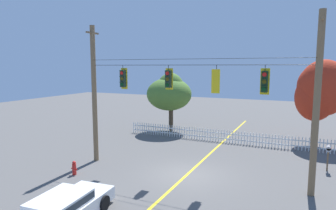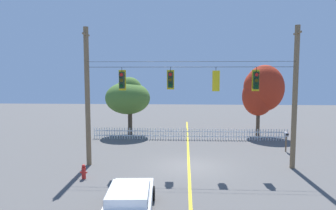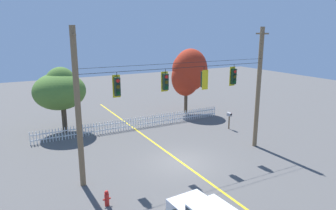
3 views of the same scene
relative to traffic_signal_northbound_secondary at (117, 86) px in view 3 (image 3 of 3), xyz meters
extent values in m
plane|color=#565451|center=(4.05, -0.01, -5.24)|extent=(80.00, 80.00, 0.00)
cube|color=gold|center=(4.05, -0.01, -5.24)|extent=(0.16, 36.00, 0.01)
cylinder|color=brown|center=(-2.13, -0.01, -1.04)|extent=(0.30, 0.30, 8.41)
cylinder|color=brown|center=(10.23, -0.01, -1.04)|extent=(0.30, 0.30, 8.41)
cube|color=brown|center=(-2.13, -0.01, 2.72)|extent=(0.10, 1.10, 0.10)
cube|color=brown|center=(10.23, -0.01, 2.72)|extent=(0.10, 1.10, 0.10)
cylinder|color=black|center=(4.05, -0.01, 0.78)|extent=(12.16, 0.02, 0.02)
cylinder|color=black|center=(4.05, -0.26, 1.09)|extent=(12.16, 0.02, 0.02)
cylinder|color=black|center=(0.00, -0.01, 0.64)|extent=(0.03, 0.03, 0.29)
cube|color=yellow|center=(0.00, 0.12, 0.00)|extent=(0.43, 0.02, 1.23)
cube|color=#1E3323|center=(0.00, -0.01, 0.00)|extent=(0.30, 0.24, 1.00)
cylinder|color=red|center=(0.00, -0.14, 0.33)|extent=(0.20, 0.03, 0.20)
cube|color=#1E3323|center=(0.00, -0.19, 0.44)|extent=(0.22, 0.12, 0.06)
cylinder|color=#463B09|center=(0.00, -0.14, 0.00)|extent=(0.20, 0.03, 0.20)
cube|color=#1E3323|center=(0.00, -0.19, 0.11)|extent=(0.22, 0.12, 0.06)
cylinder|color=#073513|center=(0.00, -0.14, -0.34)|extent=(0.20, 0.03, 0.20)
cube|color=#1E3323|center=(0.00, -0.19, -0.22)|extent=(0.22, 0.12, 0.06)
cylinder|color=black|center=(2.92, -0.01, 0.64)|extent=(0.03, 0.03, 0.29)
cube|color=yellow|center=(2.92, 0.12, 0.03)|extent=(0.43, 0.02, 1.17)
cube|color=#1E3323|center=(2.92, -0.01, 0.03)|extent=(0.30, 0.24, 0.94)
cylinder|color=red|center=(2.92, -0.14, 0.34)|extent=(0.20, 0.03, 0.20)
cube|color=#1E3323|center=(2.92, -0.19, 0.45)|extent=(0.22, 0.12, 0.06)
cylinder|color=#463B09|center=(2.92, -0.14, 0.03)|extent=(0.20, 0.03, 0.20)
cube|color=#1E3323|center=(2.92, -0.19, 0.14)|extent=(0.22, 0.12, 0.06)
cylinder|color=#073513|center=(2.92, -0.14, -0.29)|extent=(0.20, 0.03, 0.20)
cube|color=#1E3323|center=(2.92, -0.19, -0.17)|extent=(0.22, 0.12, 0.06)
cylinder|color=black|center=(5.61, -0.01, 0.62)|extent=(0.03, 0.03, 0.33)
cube|color=yellow|center=(5.61, -0.14, -0.04)|extent=(0.43, 0.02, 1.21)
cube|color=#1E3323|center=(5.61, -0.01, -0.04)|extent=(0.30, 0.24, 0.98)
cylinder|color=red|center=(5.61, 0.13, 0.29)|extent=(0.20, 0.03, 0.20)
cube|color=#1E3323|center=(5.61, 0.17, 0.40)|extent=(0.22, 0.12, 0.06)
cylinder|color=#463B09|center=(5.61, 0.13, -0.04)|extent=(0.20, 0.03, 0.20)
cube|color=#1E3323|center=(5.61, 0.17, 0.08)|extent=(0.22, 0.12, 0.06)
cylinder|color=#073513|center=(5.61, 0.13, -0.36)|extent=(0.20, 0.03, 0.20)
cube|color=#1E3323|center=(5.61, 0.17, -0.25)|extent=(0.22, 0.12, 0.06)
cylinder|color=black|center=(7.96, -0.01, 0.64)|extent=(0.03, 0.03, 0.28)
cube|color=yellow|center=(7.96, 0.12, -0.01)|extent=(0.43, 0.02, 1.26)
cube|color=black|center=(7.96, -0.01, -0.01)|extent=(0.30, 0.24, 1.02)
cylinder|color=red|center=(7.96, -0.14, 0.33)|extent=(0.20, 0.03, 0.20)
cube|color=black|center=(7.96, -0.19, 0.44)|extent=(0.22, 0.12, 0.06)
cylinder|color=#463B09|center=(7.96, -0.14, -0.01)|extent=(0.20, 0.03, 0.20)
cube|color=black|center=(7.96, -0.19, 0.11)|extent=(0.22, 0.12, 0.06)
cylinder|color=#073513|center=(7.96, -0.14, -0.35)|extent=(0.20, 0.03, 0.20)
cube|color=black|center=(7.96, -0.19, -0.23)|extent=(0.22, 0.12, 0.06)
cube|color=white|center=(-4.12, 7.82, -4.75)|extent=(0.06, 0.04, 0.99)
cube|color=white|center=(-3.90, 7.82, -4.75)|extent=(0.06, 0.04, 0.99)
cube|color=white|center=(-3.67, 7.82, -4.75)|extent=(0.06, 0.04, 0.99)
cube|color=white|center=(-3.45, 7.82, -4.75)|extent=(0.06, 0.04, 0.99)
cube|color=white|center=(-3.23, 7.82, -4.75)|extent=(0.06, 0.04, 0.99)
cube|color=white|center=(-3.00, 7.82, -4.75)|extent=(0.06, 0.04, 0.99)
cube|color=white|center=(-2.78, 7.82, -4.75)|extent=(0.06, 0.04, 0.99)
cube|color=white|center=(-2.55, 7.82, -4.75)|extent=(0.06, 0.04, 0.99)
cube|color=white|center=(-2.33, 7.82, -4.75)|extent=(0.06, 0.04, 0.99)
cube|color=white|center=(-2.10, 7.82, -4.75)|extent=(0.06, 0.04, 0.99)
cube|color=white|center=(-1.88, 7.82, -4.75)|extent=(0.06, 0.04, 0.99)
cube|color=white|center=(-1.66, 7.82, -4.75)|extent=(0.06, 0.04, 0.99)
cube|color=white|center=(-1.43, 7.82, -4.75)|extent=(0.06, 0.04, 0.99)
cube|color=white|center=(-1.21, 7.82, -4.75)|extent=(0.06, 0.04, 0.99)
cube|color=white|center=(-0.98, 7.82, -4.75)|extent=(0.06, 0.04, 0.99)
cube|color=white|center=(-0.76, 7.82, -4.75)|extent=(0.06, 0.04, 0.99)
cube|color=white|center=(-0.54, 7.82, -4.75)|extent=(0.06, 0.04, 0.99)
cube|color=white|center=(-0.31, 7.82, -4.75)|extent=(0.06, 0.04, 0.99)
cube|color=white|center=(-0.09, 7.82, -4.75)|extent=(0.06, 0.04, 0.99)
cube|color=white|center=(0.14, 7.82, -4.75)|extent=(0.06, 0.04, 0.99)
cube|color=white|center=(0.36, 7.82, -4.75)|extent=(0.06, 0.04, 0.99)
cube|color=white|center=(0.58, 7.82, -4.75)|extent=(0.06, 0.04, 0.99)
cube|color=white|center=(0.81, 7.82, -4.75)|extent=(0.06, 0.04, 0.99)
cube|color=white|center=(1.03, 7.82, -4.75)|extent=(0.06, 0.04, 0.99)
cube|color=white|center=(1.26, 7.82, -4.75)|extent=(0.06, 0.04, 0.99)
cube|color=white|center=(1.48, 7.82, -4.75)|extent=(0.06, 0.04, 0.99)
cube|color=white|center=(1.70, 7.82, -4.75)|extent=(0.06, 0.04, 0.99)
cube|color=white|center=(1.93, 7.82, -4.75)|extent=(0.06, 0.04, 0.99)
cube|color=white|center=(2.15, 7.82, -4.75)|extent=(0.06, 0.04, 0.99)
cube|color=white|center=(2.38, 7.82, -4.75)|extent=(0.06, 0.04, 0.99)
cube|color=white|center=(2.60, 7.82, -4.75)|extent=(0.06, 0.04, 0.99)
cube|color=white|center=(2.83, 7.82, -4.75)|extent=(0.06, 0.04, 0.99)
cube|color=white|center=(3.05, 7.82, -4.75)|extent=(0.06, 0.04, 0.99)
cube|color=white|center=(3.27, 7.82, -4.75)|extent=(0.06, 0.04, 0.99)
cube|color=white|center=(3.50, 7.82, -4.75)|extent=(0.06, 0.04, 0.99)
cube|color=white|center=(3.72, 7.82, -4.75)|extent=(0.06, 0.04, 0.99)
cube|color=white|center=(3.95, 7.82, -4.75)|extent=(0.06, 0.04, 0.99)
cube|color=white|center=(4.17, 7.82, -4.75)|extent=(0.06, 0.04, 0.99)
cube|color=white|center=(4.39, 7.82, -4.75)|extent=(0.06, 0.04, 0.99)
cube|color=white|center=(4.62, 7.82, -4.75)|extent=(0.06, 0.04, 0.99)
cube|color=white|center=(4.84, 7.82, -4.75)|extent=(0.06, 0.04, 0.99)
cube|color=white|center=(5.07, 7.82, -4.75)|extent=(0.06, 0.04, 0.99)
cube|color=white|center=(5.29, 7.82, -4.75)|extent=(0.06, 0.04, 0.99)
cube|color=white|center=(5.51, 7.82, -4.75)|extent=(0.06, 0.04, 0.99)
cube|color=white|center=(5.74, 7.82, -4.75)|extent=(0.06, 0.04, 0.99)
cube|color=white|center=(5.96, 7.82, -4.75)|extent=(0.06, 0.04, 0.99)
cube|color=white|center=(6.19, 7.82, -4.75)|extent=(0.06, 0.04, 0.99)
cube|color=white|center=(6.41, 7.82, -4.75)|extent=(0.06, 0.04, 0.99)
cube|color=white|center=(6.63, 7.82, -4.75)|extent=(0.06, 0.04, 0.99)
cube|color=white|center=(6.86, 7.82, -4.75)|extent=(0.06, 0.04, 0.99)
cube|color=white|center=(7.08, 7.82, -4.75)|extent=(0.06, 0.04, 0.99)
cube|color=white|center=(7.31, 7.82, -4.75)|extent=(0.06, 0.04, 0.99)
cube|color=white|center=(7.53, 7.82, -4.75)|extent=(0.06, 0.04, 0.99)
cube|color=white|center=(7.76, 7.82, -4.75)|extent=(0.06, 0.04, 0.99)
cube|color=white|center=(7.98, 7.82, -4.75)|extent=(0.06, 0.04, 0.99)
cube|color=white|center=(8.20, 7.82, -4.75)|extent=(0.06, 0.04, 0.99)
cube|color=white|center=(8.43, 7.82, -4.75)|extent=(0.06, 0.04, 0.99)
cube|color=white|center=(8.65, 7.82, -4.75)|extent=(0.06, 0.04, 0.99)
cube|color=white|center=(8.88, 7.82, -4.75)|extent=(0.06, 0.04, 0.99)
cube|color=white|center=(9.10, 7.82, -4.75)|extent=(0.06, 0.04, 0.99)
cube|color=white|center=(9.32, 7.82, -4.75)|extent=(0.06, 0.04, 0.99)
cube|color=white|center=(9.55, 7.82, -4.75)|extent=(0.06, 0.04, 0.99)
cube|color=white|center=(9.77, 7.82, -4.75)|extent=(0.06, 0.04, 0.99)
cube|color=white|center=(10.00, 7.82, -4.75)|extent=(0.06, 0.04, 0.99)
cube|color=white|center=(10.22, 7.82, -4.75)|extent=(0.06, 0.04, 0.99)
cube|color=white|center=(10.44, 7.82, -4.75)|extent=(0.06, 0.04, 0.99)
cube|color=white|center=(10.67, 7.82, -4.75)|extent=(0.06, 0.04, 0.99)
cube|color=white|center=(10.89, 7.82, -4.75)|extent=(0.06, 0.04, 0.99)
cube|color=white|center=(11.12, 7.82, -4.75)|extent=(0.06, 0.04, 0.99)
cube|color=white|center=(11.34, 7.82, -4.75)|extent=(0.06, 0.04, 0.99)
cube|color=white|center=(11.56, 7.82, -4.75)|extent=(0.06, 0.04, 0.99)
cube|color=white|center=(11.79, 7.82, -4.75)|extent=(0.06, 0.04, 0.99)
cube|color=white|center=(12.01, 7.82, -4.75)|extent=(0.06, 0.04, 0.99)
cube|color=white|center=(12.24, 7.82, -4.75)|extent=(0.06, 0.04, 0.99)
cube|color=white|center=(12.46, 7.82, -4.75)|extent=(0.06, 0.04, 0.99)
cube|color=white|center=(4.17, 7.85, -4.94)|extent=(16.58, 0.03, 0.08)
cube|color=white|center=(4.17, 7.85, -4.53)|extent=(16.58, 0.03, 0.08)
cylinder|color=#473828|center=(-1.30, 9.80, -3.88)|extent=(0.40, 0.40, 2.72)
ellipsoid|color=#4C752D|center=(-1.50, 9.80, -1.81)|extent=(4.14, 3.86, 2.98)
ellipsoid|color=#4C752D|center=(-1.35, 9.81, -1.33)|extent=(2.56, 2.18, 2.93)
cylinder|color=brown|center=(10.50, 10.02, -3.89)|extent=(0.33, 0.33, 2.70)
ellipsoid|color=#B22D19|center=(10.48, 10.08, -1.59)|extent=(2.90, 2.51, 3.62)
ellipsoid|color=#B22D19|center=(11.00, 10.05, -0.87)|extent=(3.58, 2.90, 4.20)
ellipsoid|color=#B22D19|center=(10.46, 10.12, -0.77)|extent=(2.63, 2.51, 3.13)
cylinder|color=black|center=(2.39, -5.25, -4.92)|extent=(0.22, 0.65, 0.64)
cube|color=white|center=(0.96, -4.49, -4.69)|extent=(0.20, 0.05, 0.10)
cube|color=white|center=(1.93, -4.42, -4.69)|extent=(0.20, 0.05, 0.10)
cylinder|color=red|center=(-1.61, -2.59, -4.93)|extent=(0.22, 0.22, 0.62)
sphere|color=red|center=(-1.61, -2.59, -4.55)|extent=(0.20, 0.20, 0.20)
cylinder|color=red|center=(-1.76, -2.59, -4.90)|extent=(0.08, 0.08, 0.08)
cylinder|color=red|center=(-1.46, -2.59, -4.90)|extent=(0.08, 0.08, 0.08)
cube|color=brown|center=(11.13, 4.01, -4.68)|extent=(0.08, 0.08, 1.13)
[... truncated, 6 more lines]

